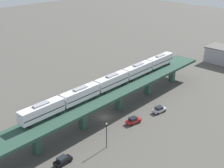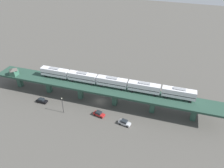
% 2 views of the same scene
% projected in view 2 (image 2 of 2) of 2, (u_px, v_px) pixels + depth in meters
% --- Properties ---
extents(ground_plane, '(400.00, 400.00, 0.00)m').
position_uv_depth(ground_plane, '(100.00, 101.00, 90.03)').
color(ground_plane, '#4C4944').
extents(elevated_viaduct, '(13.69, 92.33, 7.11)m').
position_uv_depth(elevated_viaduct, '(99.00, 89.00, 86.78)').
color(elevated_viaduct, '#244135').
rests_on(elevated_viaduct, ground).
extents(subway_train, '(6.42, 62.46, 4.45)m').
position_uv_depth(subway_train, '(112.00, 82.00, 84.72)').
color(subway_train, silver).
rests_on(subway_train, elevated_viaduct).
extents(signal_hut, '(3.40, 3.40, 3.40)m').
position_uv_depth(signal_hut, '(14.00, 72.00, 93.03)').
color(signal_hut, '#33604C').
rests_on(signal_hut, elevated_viaduct).
extents(street_car_silver, '(2.48, 4.63, 1.89)m').
position_uv_depth(street_car_silver, '(125.00, 123.00, 77.94)').
color(street_car_silver, '#B7BABF').
rests_on(street_car_silver, ground).
extents(street_car_red, '(2.59, 4.66, 1.89)m').
position_uv_depth(street_car_red, '(99.00, 114.00, 81.97)').
color(street_car_red, '#AD1E1E').
rests_on(street_car_red, ground).
extents(street_car_black, '(2.10, 4.47, 1.89)m').
position_uv_depth(street_car_black, '(42.00, 101.00, 88.90)').
color(street_car_black, black).
rests_on(street_car_black, ground).
extents(delivery_truck, '(2.89, 7.37, 3.20)m').
position_uv_depth(delivery_truck, '(104.00, 84.00, 97.70)').
color(delivery_truck, '#333338').
rests_on(delivery_truck, ground).
extents(street_lamp, '(0.44, 0.44, 6.94)m').
position_uv_depth(street_lamp, '(62.00, 104.00, 81.83)').
color(street_lamp, black).
rests_on(street_lamp, ground).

